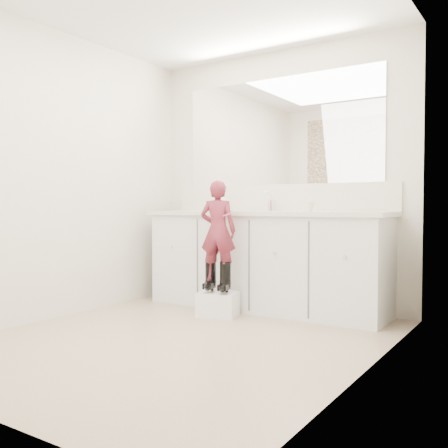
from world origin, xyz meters
The scene contains 16 objects.
floor centered at (0.00, 0.00, 0.00)m, with size 3.00×3.00×0.00m, color #836C56.
wall_back centered at (0.00, 1.50, 1.20)m, with size 2.60×2.60×0.00m, color beige.
wall_left centered at (-1.30, 0.00, 1.20)m, with size 3.00×3.00×0.00m, color beige.
wall_right centered at (1.30, 0.00, 1.20)m, with size 3.00×3.00×0.00m, color beige.
vanity_cabinet centered at (0.00, 1.23, 0.42)m, with size 2.20×0.55×0.85m, color silver.
countertop centered at (0.00, 1.21, 0.87)m, with size 2.28×0.58×0.04m, color beige.
backsplash centered at (0.00, 1.49, 1.02)m, with size 2.28×0.03×0.25m, color beige.
mirror centered at (0.00, 1.49, 1.64)m, with size 2.00×0.02×1.00m, color white.
faucet centered at (0.00, 1.38, 0.94)m, with size 0.08×0.08×0.10m, color silver.
cup centered at (0.44, 1.20, 0.94)m, with size 0.10×0.10×0.09m, color beige.
soap_bottle centered at (-0.50, 1.29, 0.99)m, with size 0.09×0.09×0.19m, color white.
step_stool centered at (-0.19, 0.75, 0.10)m, with size 0.32×0.27×0.20m, color white.
boot_left centered at (-0.26, 0.75, 0.34)m, with size 0.10×0.18×0.27m, color black, non-canonical shape.
boot_right centered at (-0.11, 0.75, 0.34)m, with size 0.10×0.18×0.27m, color black, non-canonical shape.
toddler centered at (-0.19, 0.75, 0.73)m, with size 0.31×0.20×0.85m, color #AF354C.
toothbrush centered at (-0.12, 0.74, 0.85)m, with size 0.01×0.01×0.14m, color #D55294.
Camera 1 is at (2.15, -2.74, 0.93)m, focal length 40.00 mm.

